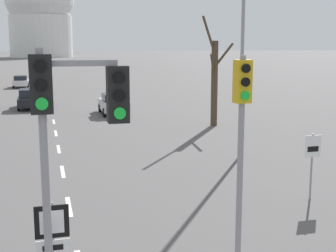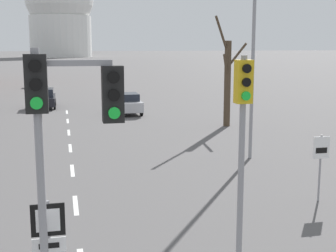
{
  "view_description": "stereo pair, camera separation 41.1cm",
  "coord_description": "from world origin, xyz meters",
  "px_view_note": "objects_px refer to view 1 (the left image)",
  "views": [
    {
      "loc": [
        -0.69,
        -3.71,
        5.32
      ],
      "look_at": [
        1.94,
        6.0,
        3.56
      ],
      "focal_mm": 50.0,
      "sensor_mm": 36.0,
      "label": 1
    },
    {
      "loc": [
        -0.29,
        -3.81,
        5.32
      ],
      "look_at": [
        1.94,
        6.0,
        3.56
      ],
      "focal_mm": 50.0,
      "sensor_mm": 36.0,
      "label": 2
    }
  ],
  "objects_px": {
    "traffic_signal_centre_tall": "(69,126)",
    "sedan_near_right": "(21,81)",
    "street_lamp_right": "(235,40)",
    "sedan_mid_centre": "(29,99)",
    "sedan_near_left": "(113,103)",
    "traffic_signal_near_right": "(241,124)",
    "speed_limit_sign": "(312,155)",
    "route_sign_post": "(53,247)"
  },
  "relations": [
    {
      "from": "traffic_signal_near_right",
      "to": "street_lamp_right",
      "type": "height_order",
      "value": "street_lamp_right"
    },
    {
      "from": "sedan_near_left",
      "to": "speed_limit_sign",
      "type": "bearing_deg",
      "value": -80.75
    },
    {
      "from": "traffic_signal_near_right",
      "to": "sedan_near_right",
      "type": "height_order",
      "value": "traffic_signal_near_right"
    },
    {
      "from": "route_sign_post",
      "to": "sedan_mid_centre",
      "type": "bearing_deg",
      "value": 92.02
    },
    {
      "from": "traffic_signal_centre_tall",
      "to": "sedan_near_left",
      "type": "bearing_deg",
      "value": 80.1
    },
    {
      "from": "sedan_near_right",
      "to": "traffic_signal_centre_tall",
      "type": "bearing_deg",
      "value": -86.86
    },
    {
      "from": "sedan_near_right",
      "to": "traffic_signal_near_right",
      "type": "bearing_deg",
      "value": -82.48
    },
    {
      "from": "route_sign_post",
      "to": "speed_limit_sign",
      "type": "height_order",
      "value": "route_sign_post"
    },
    {
      "from": "speed_limit_sign",
      "to": "street_lamp_right",
      "type": "relative_size",
      "value": 0.26
    },
    {
      "from": "traffic_signal_near_right",
      "to": "sedan_near_right",
      "type": "xyz_separation_m",
      "value": [
        -6.86,
        51.97,
        -2.77
      ]
    },
    {
      "from": "traffic_signal_centre_tall",
      "to": "sedan_mid_centre",
      "type": "xyz_separation_m",
      "value": [
        -1.51,
        33.06,
        -3.16
      ]
    },
    {
      "from": "sedan_near_left",
      "to": "traffic_signal_near_right",
      "type": "bearing_deg",
      "value": -92.13
    },
    {
      "from": "sedan_near_left",
      "to": "route_sign_post",
      "type": "bearing_deg",
      "value": -100.7
    },
    {
      "from": "speed_limit_sign",
      "to": "sedan_near_right",
      "type": "xyz_separation_m",
      "value": [
        -11.42,
        47.78,
        -0.79
      ]
    },
    {
      "from": "traffic_signal_centre_tall",
      "to": "sedan_near_right",
      "type": "xyz_separation_m",
      "value": [
        -2.95,
        53.78,
        -3.21
      ]
    },
    {
      "from": "traffic_signal_near_right",
      "to": "street_lamp_right",
      "type": "xyz_separation_m",
      "value": [
        4.28,
        10.51,
        1.96
      ]
    },
    {
      "from": "traffic_signal_near_right",
      "to": "sedan_mid_centre",
      "type": "distance_m",
      "value": 31.82
    },
    {
      "from": "traffic_signal_near_right",
      "to": "sedan_near_left",
      "type": "height_order",
      "value": "traffic_signal_near_right"
    },
    {
      "from": "traffic_signal_near_right",
      "to": "sedan_near_left",
      "type": "bearing_deg",
      "value": 87.87
    },
    {
      "from": "street_lamp_right",
      "to": "traffic_signal_near_right",
      "type": "bearing_deg",
      "value": -112.14
    },
    {
      "from": "traffic_signal_centre_tall",
      "to": "traffic_signal_near_right",
      "type": "xyz_separation_m",
      "value": [
        3.91,
        1.82,
        -0.44
      ]
    },
    {
      "from": "speed_limit_sign",
      "to": "sedan_near_left",
      "type": "xyz_separation_m",
      "value": [
        -3.58,
        21.98,
        -0.73
      ]
    },
    {
      "from": "traffic_signal_near_right",
      "to": "speed_limit_sign",
      "type": "xyz_separation_m",
      "value": [
        4.56,
        4.19,
        -1.98
      ]
    },
    {
      "from": "street_lamp_right",
      "to": "sedan_near_right",
      "type": "bearing_deg",
      "value": 105.03
    },
    {
      "from": "sedan_near_left",
      "to": "street_lamp_right",
      "type": "bearing_deg",
      "value": -78.1
    },
    {
      "from": "street_lamp_right",
      "to": "sedan_near_left",
      "type": "xyz_separation_m",
      "value": [
        -3.3,
        15.66,
        -4.68
      ]
    },
    {
      "from": "traffic_signal_near_right",
      "to": "street_lamp_right",
      "type": "distance_m",
      "value": 11.51
    },
    {
      "from": "speed_limit_sign",
      "to": "street_lamp_right",
      "type": "distance_m",
      "value": 7.45
    },
    {
      "from": "speed_limit_sign",
      "to": "sedan_near_left",
      "type": "distance_m",
      "value": 22.28
    },
    {
      "from": "route_sign_post",
      "to": "traffic_signal_centre_tall",
      "type": "bearing_deg",
      "value": -39.37
    },
    {
      "from": "speed_limit_sign",
      "to": "sedan_near_right",
      "type": "distance_m",
      "value": 49.13
    },
    {
      "from": "route_sign_post",
      "to": "speed_limit_sign",
      "type": "relative_size",
      "value": 1.12
    },
    {
      "from": "traffic_signal_near_right",
      "to": "route_sign_post",
      "type": "bearing_deg",
      "value": -160.23
    },
    {
      "from": "sedan_near_left",
      "to": "sedan_mid_centre",
      "type": "distance_m",
      "value": 8.16
    },
    {
      "from": "traffic_signal_centre_tall",
      "to": "route_sign_post",
      "type": "relative_size",
      "value": 2.03
    },
    {
      "from": "street_lamp_right",
      "to": "sedan_near_right",
      "type": "distance_m",
      "value": 43.19
    },
    {
      "from": "route_sign_post",
      "to": "sedan_mid_centre",
      "type": "height_order",
      "value": "route_sign_post"
    },
    {
      "from": "sedan_near_left",
      "to": "sedan_near_right",
      "type": "bearing_deg",
      "value": 106.89
    },
    {
      "from": "sedan_near_right",
      "to": "sedan_mid_centre",
      "type": "height_order",
      "value": "sedan_mid_centre"
    },
    {
      "from": "traffic_signal_centre_tall",
      "to": "street_lamp_right",
      "type": "distance_m",
      "value": 14.87
    },
    {
      "from": "sedan_near_left",
      "to": "sedan_mid_centre",
      "type": "bearing_deg",
      "value": 141.58
    },
    {
      "from": "traffic_signal_near_right",
      "to": "speed_limit_sign",
      "type": "bearing_deg",
      "value": 42.6
    }
  ]
}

